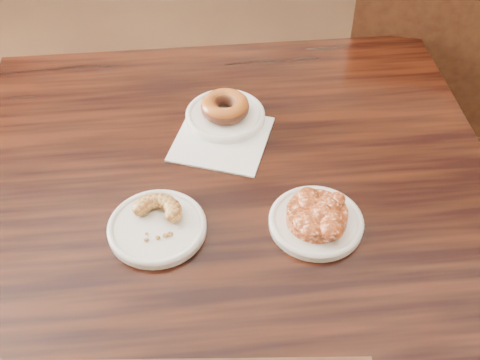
% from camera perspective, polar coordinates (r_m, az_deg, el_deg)
% --- Properties ---
extents(floor, '(5.00, 5.00, 0.00)m').
position_cam_1_polar(floor, '(1.85, -0.62, -11.98)').
color(floor, black).
rests_on(floor, ground).
extents(cafe_table, '(1.29, 1.29, 0.75)m').
position_cam_1_polar(cafe_table, '(1.40, -0.40, -12.21)').
color(cafe_table, black).
rests_on(cafe_table, floor).
extents(chair_far, '(0.50, 0.50, 0.90)m').
position_cam_1_polar(chair_far, '(1.92, 16.48, 8.36)').
color(chair_far, black).
rests_on(chair_far, floor).
extents(napkin, '(0.18, 0.18, 0.00)m').
position_cam_1_polar(napkin, '(1.21, -1.75, 3.92)').
color(napkin, white).
rests_on(napkin, cafe_table).
extents(plate_donut, '(0.16, 0.16, 0.01)m').
position_cam_1_polar(plate_donut, '(1.25, -1.41, 6.12)').
color(plate_donut, white).
rests_on(plate_donut, napkin).
extents(plate_cruller, '(0.17, 0.17, 0.01)m').
position_cam_1_polar(plate_cruller, '(1.05, -7.87, -4.51)').
color(plate_cruller, silver).
rests_on(plate_cruller, cafe_table).
extents(plate_fritter, '(0.17, 0.17, 0.01)m').
position_cam_1_polar(plate_fritter, '(1.06, 7.21, -4.00)').
color(plate_fritter, white).
rests_on(plate_fritter, cafe_table).
extents(glazed_donut, '(0.10, 0.10, 0.04)m').
position_cam_1_polar(glazed_donut, '(1.24, -1.43, 6.97)').
color(glazed_donut, brown).
rests_on(glazed_donut, plate_donut).
extents(apple_fritter, '(0.15, 0.15, 0.03)m').
position_cam_1_polar(apple_fritter, '(1.04, 7.32, -3.17)').
color(apple_fritter, '#4E1B08').
rests_on(apple_fritter, plate_fritter).
extents(cruller_fragment, '(0.10, 0.10, 0.03)m').
position_cam_1_polar(cruller_fragment, '(1.04, -7.97, -3.81)').
color(cruller_fragment, '#5A2912').
rests_on(cruller_fragment, plate_cruller).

